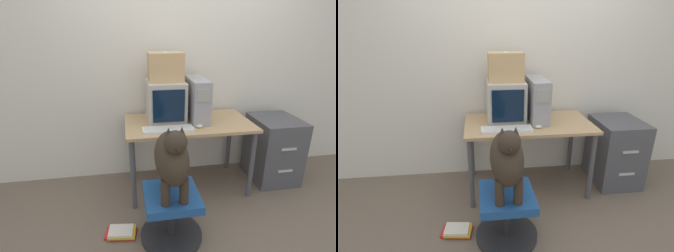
% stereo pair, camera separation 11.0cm
% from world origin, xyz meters
% --- Properties ---
extents(ground_plane, '(12.00, 12.00, 0.00)m').
position_xyz_m(ground_plane, '(0.00, 0.00, 0.00)').
color(ground_plane, '#6B5B4C').
extents(wall_back, '(8.00, 0.05, 2.60)m').
position_xyz_m(wall_back, '(0.00, 0.76, 1.30)').
color(wall_back, silver).
rests_on(wall_back, ground_plane).
extents(desk, '(1.28, 0.70, 0.76)m').
position_xyz_m(desk, '(0.00, 0.35, 0.66)').
color(desk, tan).
rests_on(desk, ground_plane).
extents(crt_monitor, '(0.38, 0.40, 0.40)m').
position_xyz_m(crt_monitor, '(-0.22, 0.46, 0.96)').
color(crt_monitor, '#B7B2A8').
rests_on(crt_monitor, desk).
extents(pc_tower, '(0.17, 0.48, 0.43)m').
position_xyz_m(pc_tower, '(0.10, 0.41, 0.97)').
color(pc_tower, '#99999E').
rests_on(pc_tower, desk).
extents(keyboard, '(0.48, 0.15, 0.03)m').
position_xyz_m(keyboard, '(-0.24, 0.15, 0.77)').
color(keyboard, silver).
rests_on(keyboard, desk).
extents(computer_mouse, '(0.07, 0.05, 0.03)m').
position_xyz_m(computer_mouse, '(0.07, 0.17, 0.77)').
color(computer_mouse, beige).
rests_on(computer_mouse, desk).
extents(office_chair, '(0.52, 0.52, 0.44)m').
position_xyz_m(office_chair, '(-0.31, -0.38, 0.23)').
color(office_chair, '#262628').
rests_on(office_chair, ground_plane).
extents(dog, '(0.25, 0.53, 0.61)m').
position_xyz_m(dog, '(-0.31, -0.39, 0.75)').
color(dog, '#33281E').
rests_on(dog, office_chair).
extents(filing_cabinet, '(0.47, 0.56, 0.73)m').
position_xyz_m(filing_cabinet, '(1.00, 0.36, 0.36)').
color(filing_cabinet, '#4C4C51').
rests_on(filing_cabinet, ground_plane).
extents(cardboard_box, '(0.34, 0.22, 0.28)m').
position_xyz_m(cardboard_box, '(-0.22, 0.46, 1.30)').
color(cardboard_box, tan).
rests_on(cardboard_box, crt_monitor).
extents(book_stack_floor, '(0.28, 0.19, 0.06)m').
position_xyz_m(book_stack_floor, '(-0.72, -0.29, 0.03)').
color(book_stack_floor, red).
rests_on(book_stack_floor, ground_plane).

